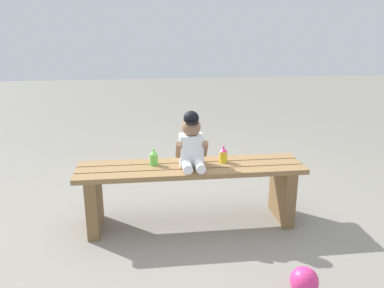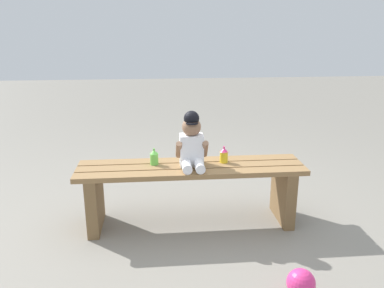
% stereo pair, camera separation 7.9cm
% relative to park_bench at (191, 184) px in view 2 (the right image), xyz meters
% --- Properties ---
extents(ground_plane, '(16.00, 16.00, 0.00)m').
position_rel_park_bench_xyz_m(ground_plane, '(0.00, 0.00, -0.32)').
color(ground_plane, gray).
extents(park_bench, '(1.66, 0.38, 0.47)m').
position_rel_park_bench_xyz_m(park_bench, '(0.00, 0.00, 0.00)').
color(park_bench, olive).
rests_on(park_bench, ground_plane).
extents(child_figure, '(0.23, 0.27, 0.40)m').
position_rel_park_bench_xyz_m(child_figure, '(0.01, -0.00, 0.32)').
color(child_figure, white).
rests_on(child_figure, park_bench).
extents(sippy_cup_left, '(0.06, 0.06, 0.12)m').
position_rel_park_bench_xyz_m(sippy_cup_left, '(-0.27, 0.05, 0.21)').
color(sippy_cup_left, '#66CC4C').
rests_on(sippy_cup_left, park_bench).
extents(sippy_cup_right, '(0.06, 0.06, 0.12)m').
position_rel_park_bench_xyz_m(sippy_cup_right, '(0.25, 0.05, 0.21)').
color(sippy_cup_right, yellow).
rests_on(sippy_cup_right, park_bench).
extents(toy_ball, '(0.16, 0.16, 0.16)m').
position_rel_park_bench_xyz_m(toy_ball, '(0.53, -0.90, -0.24)').
color(toy_ball, '#E5337F').
rests_on(toy_ball, ground_plane).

